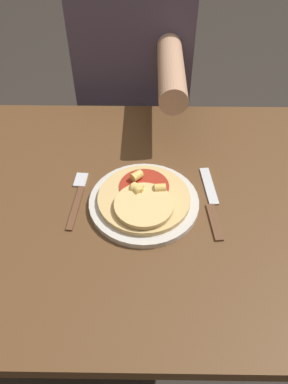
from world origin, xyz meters
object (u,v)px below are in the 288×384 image
Objects in this scene: pizza at (144,198)px; knife at (212,203)px; fork at (78,196)px; plate at (144,202)px; person_diner at (135,89)px; dining_table at (133,234)px.

knife is at bearing 3.55° from pizza.
knife is (0.30, -0.02, 0.00)m from fork.
plate is at bearing -178.07° from knife.
pizza is 1.16× the size of fork.
knife is 0.62m from person_diner.
knife is at bearing -71.80° from person_diner.
knife is at bearing -3.32° from fork.
plate is 1.20× the size of pizza.
dining_table is 0.23m from knife.
fork and knife have the same top height.
plate is at bearing -86.06° from person_diner.
fork is (-0.15, 0.03, -0.02)m from pizza.
person_diner is (0.11, 0.57, -0.06)m from fork.
person_diner is (-0.01, 0.57, 0.08)m from dining_table.
dining_table is at bearing 175.75° from knife.
person_diner reaches higher than dining_table.
fork is at bearing 169.89° from pizza.
dining_table is 4.21× the size of plate.
person_diner is at bearing 78.92° from fork.
plate is 0.20× the size of person_diner.
pizza is (0.03, -0.02, 0.16)m from dining_table.
pizza is 0.15m from knife.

